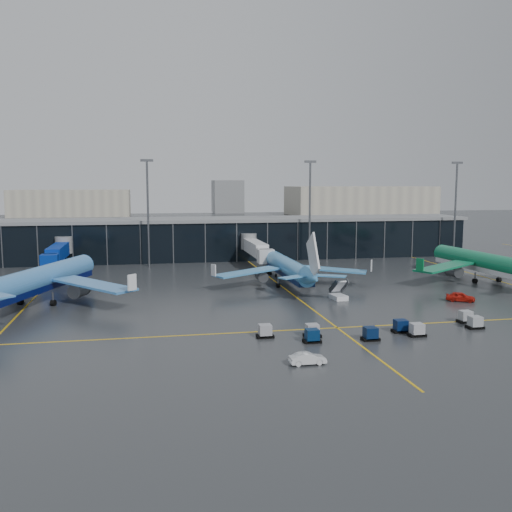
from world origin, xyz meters
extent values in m
plane|color=#282B2D|center=(0.00, 0.00, 0.00)|extent=(600.00, 600.00, 0.00)
cube|color=black|center=(0.00, 62.00, 5.00)|extent=(140.00, 16.00, 10.00)
cube|color=slate|center=(0.00, 62.00, 10.30)|extent=(142.00, 17.00, 0.80)
cylinder|color=#595B60|center=(-35.00, 53.50, 5.20)|extent=(4.00, 4.00, 4.00)
cube|color=navy|center=(-35.00, 40.00, 4.40)|extent=(3.00, 24.00, 3.00)
cylinder|color=#595B60|center=(-35.00, 32.50, 1.30)|extent=(1.00, 1.00, 2.60)
cylinder|color=#595B60|center=(10.00, 53.50, 5.20)|extent=(4.00, 4.00, 4.00)
cube|color=silver|center=(10.00, 40.00, 4.40)|extent=(3.00, 24.00, 3.00)
cylinder|color=#595B60|center=(10.00, 32.50, 1.30)|extent=(1.00, 1.00, 2.60)
cylinder|color=#595B60|center=(-15.00, 50.00, 12.50)|extent=(0.50, 0.50, 25.00)
cube|color=#595B60|center=(-15.00, 50.00, 25.20)|extent=(3.00, 0.40, 0.60)
cylinder|color=#595B60|center=(25.00, 50.00, 12.50)|extent=(0.50, 0.50, 25.00)
cube|color=#595B60|center=(25.00, 50.00, 25.20)|extent=(3.00, 0.40, 0.60)
cylinder|color=#595B60|center=(65.00, 50.00, 12.50)|extent=(0.50, 0.50, 25.00)
cube|color=#595B60|center=(65.00, 50.00, 25.20)|extent=(3.00, 0.40, 0.60)
cube|color=#B2AD99|center=(120.00, 260.00, 9.00)|extent=(90.00, 42.00, 18.00)
cube|color=#B2AD99|center=(-60.00, 280.00, 8.00)|extent=(70.00, 38.00, 16.00)
cube|color=#B2AD99|center=(40.00, 300.00, 11.00)|extent=(20.00, 20.00, 22.00)
cube|color=gold|center=(-35.00, 20.00, 0.01)|extent=(0.30, 120.00, 0.02)
cube|color=gold|center=(10.00, 20.00, 0.01)|extent=(0.30, 120.00, 0.02)
cube|color=gold|center=(55.00, 20.00, 0.01)|extent=(0.30, 120.00, 0.02)
cube|color=gold|center=(10.00, -15.00, 0.01)|extent=(220.00, 0.30, 0.02)
cube|color=black|center=(18.77, -21.16, 0.18)|extent=(2.20, 1.50, 0.36)
cube|color=#97999F|center=(18.77, -21.16, 0.95)|extent=(1.60, 1.50, 1.50)
cube|color=black|center=(17.55, -18.92, 0.18)|extent=(2.20, 1.50, 0.36)
cube|color=#04163E|center=(17.55, -18.92, 0.95)|extent=(1.60, 1.50, 1.50)
cube|color=black|center=(28.49, -18.98, 0.18)|extent=(2.20, 1.50, 0.36)
cube|color=gray|center=(28.49, -18.98, 0.95)|extent=(1.60, 1.50, 1.50)
cube|color=black|center=(29.07, -15.61, 0.18)|extent=(2.20, 1.50, 0.36)
cube|color=#95999E|center=(29.07, -15.61, 0.95)|extent=(1.60, 1.50, 1.50)
cube|color=black|center=(4.50, -21.37, 0.18)|extent=(2.20, 1.50, 0.36)
cube|color=#051E43|center=(4.50, -21.37, 0.95)|extent=(1.60, 1.50, 1.50)
cube|color=black|center=(5.27, -18.90, 0.18)|extent=(2.20, 1.50, 0.36)
cube|color=#96989E|center=(5.27, -18.90, 0.95)|extent=(1.60, 1.50, 1.50)
cube|color=black|center=(-0.80, -17.98, 0.18)|extent=(2.20, 1.50, 0.36)
cube|color=gray|center=(-0.80, -17.98, 0.95)|extent=(1.60, 1.50, 1.50)
cube|color=black|center=(12.07, -21.84, 0.18)|extent=(2.20, 1.50, 0.36)
cube|color=#041639|center=(12.07, -21.84, 0.95)|extent=(1.60, 1.50, 1.50)
cube|color=silver|center=(16.64, 3.48, 0.40)|extent=(2.63, 3.48, 0.80)
cube|color=silver|center=(16.64, 3.48, 2.30)|extent=(1.98, 3.03, 2.29)
imported|color=#B4170D|center=(36.31, -2.06, 0.80)|extent=(5.04, 4.02, 1.61)
imported|color=silver|center=(1.51, -29.72, 0.67)|extent=(4.12, 1.52, 1.35)
camera|label=1|loc=(-15.65, -88.22, 19.77)|focal=40.00mm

